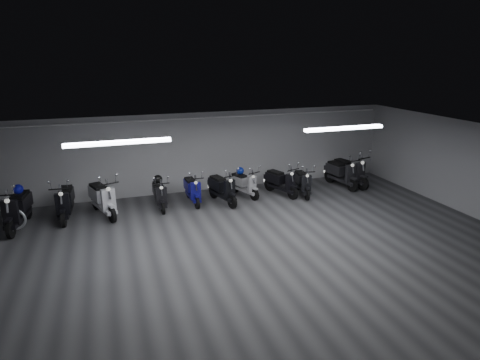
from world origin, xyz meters
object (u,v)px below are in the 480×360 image
object	(u,v)px
scooter_5	(222,184)
scooter_6	(244,180)
scooter_10	(350,167)
helmet_0	(158,179)
scooter_0	(16,203)
scooter_7	(281,177)
helmet_2	(18,189)
scooter_1	(65,196)
scooter_3	(159,190)
scooter_9	(342,169)
scooter_2	(102,193)
scooter_4	(192,185)
scooter_8	(303,178)
helmet_1	(240,171)

from	to	relation	value
scooter_5	scooter_6	world-z (taller)	scooter_5
scooter_10	helmet_0	world-z (taller)	scooter_10
scooter_0	scooter_7	world-z (taller)	scooter_0
scooter_6	helmet_2	xyz separation A→B (m)	(-6.83, -0.23, 0.47)
scooter_1	scooter_3	distance (m)	2.76
scooter_5	helmet_2	distance (m)	5.95
scooter_3	scooter_9	size ratio (longest dim) A/B	0.87
scooter_6	helmet_2	size ratio (longest dim) A/B	5.66
scooter_3	helmet_0	size ratio (longest dim) A/B	5.65
scooter_2	scooter_4	xyz separation A→B (m)	(2.79, 0.23, -0.12)
scooter_8	scooter_9	size ratio (longest dim) A/B	0.87
scooter_8	helmet_1	distance (m)	2.19
scooter_1	scooter_8	bearing A→B (deg)	1.29
scooter_1	helmet_2	xyz separation A→B (m)	(-1.17, -0.03, 0.36)
scooter_4	scooter_5	size ratio (longest dim) A/B	0.93
scooter_9	scooter_10	size ratio (longest dim) A/B	0.95
scooter_0	scooter_2	size ratio (longest dim) A/B	1.02
scooter_5	scooter_7	bearing A→B (deg)	-11.93
scooter_5	scooter_7	xyz separation A→B (m)	(2.15, 0.11, -0.02)
helmet_0	scooter_10	bearing A→B (deg)	-0.87
scooter_6	scooter_2	bearing A→B (deg)	162.88
scooter_0	scooter_10	size ratio (longest dim) A/B	1.01
scooter_4	scooter_8	distance (m)	3.82
scooter_2	scooter_3	size ratio (longest dim) A/B	1.20
scooter_8	scooter_4	bearing A→B (deg)	-175.86
helmet_0	scooter_8	bearing A→B (deg)	-6.03
scooter_1	scooter_7	distance (m)	6.92
scooter_6	scooter_8	bearing A→B (deg)	-34.99
scooter_2	scooter_3	bearing A→B (deg)	-16.19
scooter_7	scooter_10	world-z (taller)	scooter_10
scooter_3	scooter_8	bearing A→B (deg)	-4.26
helmet_0	scooter_5	bearing A→B (deg)	-11.30
scooter_10	scooter_8	bearing A→B (deg)	176.74
scooter_1	scooter_7	size ratio (longest dim) A/B	1.09
scooter_4	helmet_0	distance (m)	1.12
scooter_8	helmet_2	distance (m)	8.82
scooter_6	scooter_10	world-z (taller)	scooter_10
scooter_3	helmet_1	distance (m)	2.86
scooter_8	helmet_2	bearing A→B (deg)	-171.39
scooter_7	scooter_8	xyz separation A→B (m)	(0.72, -0.22, -0.04)
scooter_8	helmet_1	world-z (taller)	scooter_8
scooter_0	scooter_5	distance (m)	5.98
scooter_9	helmet_2	size ratio (longest dim) A/B	6.65
scooter_10	helmet_2	distance (m)	10.95
scooter_0	helmet_1	xyz separation A→B (m)	(6.79, 0.71, 0.13)
scooter_0	scooter_8	world-z (taller)	scooter_0
scooter_3	scooter_8	distance (m)	4.89
scooter_5	helmet_2	bearing A→B (deg)	163.57
helmet_0	scooter_4	bearing A→B (deg)	-5.35
scooter_3	helmet_2	size ratio (longest dim) A/B	5.78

